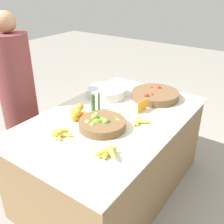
{
  "coord_description": "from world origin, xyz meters",
  "views": [
    {
      "loc": [
        -1.56,
        -1.1,
        1.77
      ],
      "look_at": [
        0.0,
        0.0,
        0.8
      ],
      "focal_mm": 42.0,
      "sensor_mm": 36.0,
      "label": 1
    }
  ],
  "objects_px": {
    "vendor_person": "(20,105)",
    "price_sign": "(142,106)",
    "tomato_basket": "(155,95)",
    "lime_bowl": "(102,124)",
    "metal_bowl": "(107,92)"
  },
  "relations": [
    {
      "from": "vendor_person",
      "to": "price_sign",
      "type": "bearing_deg",
      "value": -64.76
    },
    {
      "from": "price_sign",
      "to": "vendor_person",
      "type": "distance_m",
      "value": 1.14
    },
    {
      "from": "price_sign",
      "to": "tomato_basket",
      "type": "bearing_deg",
      "value": 11.38
    },
    {
      "from": "lime_bowl",
      "to": "metal_bowl",
      "type": "bearing_deg",
      "value": 32.6
    },
    {
      "from": "tomato_basket",
      "to": "price_sign",
      "type": "distance_m",
      "value": 0.32
    },
    {
      "from": "metal_bowl",
      "to": "lime_bowl",
      "type": "bearing_deg",
      "value": -147.4
    },
    {
      "from": "lime_bowl",
      "to": "price_sign",
      "type": "xyz_separation_m",
      "value": [
        0.42,
        -0.11,
        0.02
      ]
    },
    {
      "from": "tomato_basket",
      "to": "vendor_person",
      "type": "relative_size",
      "value": 0.29
    },
    {
      "from": "metal_bowl",
      "to": "vendor_person",
      "type": "height_order",
      "value": "vendor_person"
    },
    {
      "from": "tomato_basket",
      "to": "vendor_person",
      "type": "bearing_deg",
      "value": 128.79
    },
    {
      "from": "lime_bowl",
      "to": "tomato_basket",
      "type": "distance_m",
      "value": 0.74
    },
    {
      "from": "lime_bowl",
      "to": "metal_bowl",
      "type": "height_order",
      "value": "lime_bowl"
    },
    {
      "from": "price_sign",
      "to": "metal_bowl",
      "type": "bearing_deg",
      "value": 82.53
    },
    {
      "from": "tomato_basket",
      "to": "lime_bowl",
      "type": "bearing_deg",
      "value": 174.45
    },
    {
      "from": "tomato_basket",
      "to": "vendor_person",
      "type": "xyz_separation_m",
      "value": [
        -0.8,
        0.99,
        -0.07
      ]
    }
  ]
}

